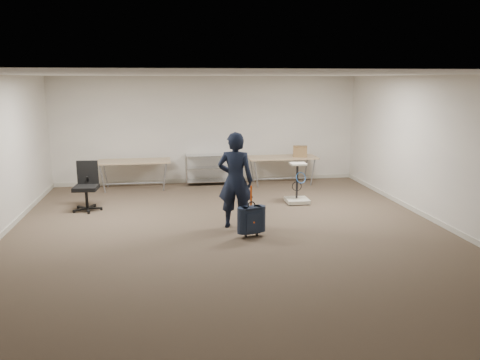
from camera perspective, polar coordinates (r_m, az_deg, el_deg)
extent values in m
plane|color=#423728|center=(8.35, -1.07, -6.84)|extent=(9.00, 9.00, 0.00)
plane|color=silver|center=(12.43, -3.98, 6.09)|extent=(8.00, 0.00, 8.00)
plane|color=silver|center=(3.73, 8.53, -8.77)|extent=(8.00, 0.00, 8.00)
plane|color=silver|center=(9.41, 23.82, 3.09)|extent=(0.00, 9.00, 9.00)
plane|color=silver|center=(7.89, -1.16, 12.76)|extent=(8.00, 8.00, 0.00)
cube|color=beige|center=(12.64, -3.88, -0.02)|extent=(8.00, 0.02, 0.10)
cube|color=beige|center=(9.69, 23.08, -4.81)|extent=(0.02, 9.00, 0.10)
cube|color=tan|center=(11.96, -12.80, 2.24)|extent=(1.80, 0.75, 0.03)
cylinder|color=gray|center=(12.07, -12.67, -0.39)|extent=(1.50, 0.02, 0.02)
cylinder|color=gray|center=(11.81, -16.43, 0.11)|extent=(0.13, 0.04, 0.69)
cylinder|color=gray|center=(11.71, -9.14, 0.36)|extent=(0.13, 0.04, 0.69)
cylinder|color=gray|center=(12.40, -16.09, 0.69)|extent=(0.13, 0.04, 0.69)
cylinder|color=gray|center=(12.30, -9.15, 0.93)|extent=(0.13, 0.04, 0.69)
cube|color=tan|center=(12.30, 5.16, 2.77)|extent=(1.80, 0.75, 0.03)
cylinder|color=gray|center=(12.41, 5.11, 0.20)|extent=(1.50, 0.02, 0.02)
cylinder|color=gray|center=(11.92, 1.98, 0.72)|extent=(0.13, 0.04, 0.69)
cylinder|color=gray|center=(12.29, 8.86, 0.93)|extent=(0.13, 0.04, 0.69)
cylinder|color=gray|center=(12.50, 1.46, 1.26)|extent=(0.13, 0.04, 0.69)
cylinder|color=gray|center=(12.85, 8.05, 1.45)|extent=(0.13, 0.04, 0.69)
cylinder|color=silver|center=(12.03, -6.53, 1.00)|extent=(0.02, 0.02, 0.80)
cylinder|color=silver|center=(12.13, -0.86, 1.18)|extent=(0.02, 0.02, 0.80)
cylinder|color=silver|center=(12.47, -6.63, 1.40)|extent=(0.02, 0.02, 0.80)
cylinder|color=silver|center=(12.57, -1.15, 1.57)|extent=(0.02, 0.02, 0.80)
cube|color=silver|center=(12.34, -3.76, -0.07)|extent=(1.20, 0.45, 0.02)
cube|color=silver|center=(12.28, -3.79, 1.52)|extent=(1.20, 0.45, 0.02)
cube|color=silver|center=(12.22, -3.81, 3.05)|extent=(1.20, 0.45, 0.01)
imported|color=black|center=(8.59, -0.57, -0.05)|extent=(0.75, 0.61, 1.80)
cube|color=black|center=(8.21, 1.40, -4.83)|extent=(0.37, 0.27, 0.46)
cube|color=black|center=(8.30, 1.34, -6.40)|extent=(0.33, 0.20, 0.03)
cylinder|color=black|center=(8.26, 0.71, -6.82)|extent=(0.04, 0.07, 0.06)
cylinder|color=black|center=(8.34, 2.06, -6.64)|extent=(0.04, 0.07, 0.06)
torus|color=black|center=(8.14, 1.41, -3.10)|extent=(0.15, 0.06, 0.15)
cube|color=#EA4C0C|center=(8.11, 1.36, -1.92)|extent=(0.03, 0.01, 0.35)
cylinder|color=black|center=(10.42, -18.11, -3.29)|extent=(0.62, 0.62, 0.09)
cylinder|color=black|center=(10.36, -18.19, -2.15)|extent=(0.06, 0.06, 0.42)
cube|color=black|center=(10.31, -18.27, -0.92)|extent=(0.52, 0.52, 0.08)
cube|color=black|center=(10.47, -18.09, 0.91)|extent=(0.44, 0.10, 0.50)
cube|color=#EAE5C9|center=(10.56, 6.98, -2.48)|extent=(0.50, 0.50, 0.08)
cylinder|color=black|center=(10.34, 6.21, -3.02)|extent=(0.06, 0.06, 0.04)
cylinder|color=black|center=(10.51, 6.97, -0.11)|extent=(0.05, 0.05, 0.79)
cube|color=#EAE5C9|center=(10.38, 7.10, 1.97)|extent=(0.35, 0.30, 0.04)
torus|color=blue|center=(10.38, 7.44, 0.28)|extent=(0.26, 0.11, 0.24)
cube|color=#A46D4C|center=(12.37, 7.34, 3.49)|extent=(0.43, 0.37, 0.27)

